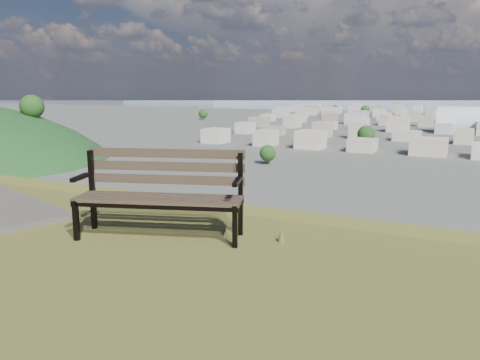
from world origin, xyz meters
The scene contains 5 objects.
park_bench centered at (1.10, 2.84, 25.54)m, with size 1.91×1.13×0.95m.
city_blocks centered at (0.00, 394.44, 3.50)m, with size 395.00×361.00×7.00m.
city_trees centered at (-26.39, 319.00, 4.83)m, with size 406.52×387.20×9.98m.
bay_water centered at (0.00, 900.00, 0.00)m, with size 2400.00×700.00×0.12m, color #8A98AF.
far_hills centered at (-60.92, 1402.93, 25.47)m, with size 2050.00×340.00×60.00m.
Camera 1 is at (4.14, -1.32, 26.64)m, focal length 35.00 mm.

